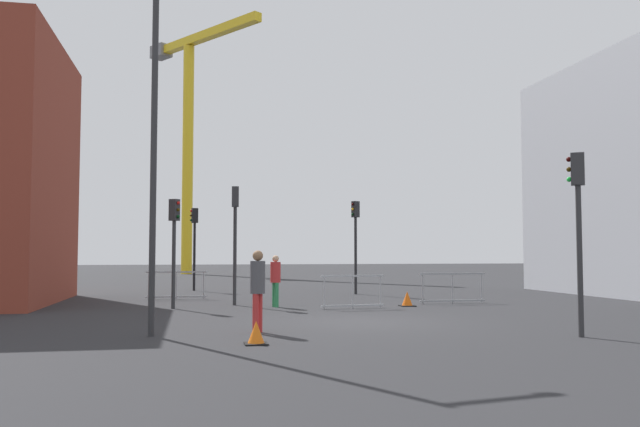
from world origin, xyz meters
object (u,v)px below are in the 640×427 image
at_px(construction_crane, 190,116).
at_px(traffic_light_near, 174,234).
at_px(streetlamp_tall, 163,108).
at_px(traffic_light_corner, 578,213).
at_px(traffic_light_median, 355,232).
at_px(pedestrian_walking, 275,277).
at_px(pedestrian_waiting, 258,284).
at_px(traffic_light_island, 194,235).
at_px(traffic_cone_striped, 256,334).
at_px(traffic_light_far, 235,225).
at_px(traffic_cone_on_verge, 407,299).

distance_m(construction_crane, traffic_light_near, 35.48).
distance_m(streetlamp_tall, traffic_light_corner, 9.38).
xyz_separation_m(streetlamp_tall, traffic_light_median, (7.59, 12.79, -2.31)).
relative_size(pedestrian_walking, pedestrian_waiting, 0.92).
relative_size(traffic_light_island, traffic_cone_striped, 8.42).
distance_m(traffic_light_far, traffic_cone_on_verge, 6.39).
bearing_deg(traffic_light_median, streetlamp_tall, -120.71).
bearing_deg(traffic_light_corner, pedestrian_walking, 121.84).
height_order(traffic_light_median, pedestrian_waiting, traffic_light_median).
xyz_separation_m(traffic_light_far, traffic_cone_on_verge, (5.68, -1.52, -2.51)).
bearing_deg(traffic_cone_on_verge, construction_crane, 102.37).
bearing_deg(traffic_cone_on_verge, pedestrian_waiting, -131.93).
height_order(traffic_light_far, pedestrian_walking, traffic_light_far).
relative_size(construction_crane, traffic_light_median, 5.02).
relative_size(traffic_light_corner, pedestrian_walking, 2.32).
bearing_deg(traffic_light_island, traffic_light_median, -30.35).
xyz_separation_m(traffic_light_near, traffic_cone_on_verge, (7.70, -0.49, -2.17)).
distance_m(traffic_light_far, traffic_light_median, 7.34).
xyz_separation_m(pedestrian_walking, traffic_cone_on_verge, (4.40, -0.49, -0.77)).
relative_size(traffic_light_far, traffic_light_median, 1.01).
relative_size(streetlamp_tall, traffic_cone_on_verge, 17.37).
bearing_deg(traffic_cone_on_verge, traffic_light_median, 91.67).
relative_size(streetlamp_tall, traffic_light_far, 2.12).
xyz_separation_m(traffic_light_median, pedestrian_waiting, (-5.46, -12.67, -1.61)).
bearing_deg(pedestrian_walking, traffic_light_corner, -58.16).
distance_m(traffic_light_island, traffic_cone_striped, 18.72).
xyz_separation_m(traffic_light_median, traffic_cone_on_verge, (0.19, -6.38, -2.47)).
xyz_separation_m(construction_crane, traffic_cone_on_verge, (7.52, -34.28, -13.00)).
distance_m(streetlamp_tall, traffic_light_median, 15.05).
bearing_deg(traffic_light_far, construction_crane, 93.21).
distance_m(construction_crane, traffic_cone_on_verge, 37.42).
bearing_deg(traffic_cone_striped, traffic_light_far, 88.98).
bearing_deg(traffic_cone_striped, traffic_cone_on_verge, 54.27).
xyz_separation_m(traffic_light_corner, traffic_cone_on_verge, (-1.09, 8.35, -2.44)).
distance_m(traffic_light_near, pedestrian_walking, 3.59).
bearing_deg(pedestrian_walking, traffic_light_near, 179.98).
bearing_deg(streetlamp_tall, traffic_light_far, 75.16).
bearing_deg(traffic_light_median, traffic_light_corner, -85.05).
xyz_separation_m(traffic_light_far, traffic_cone_striped, (-0.17, -9.65, -2.52)).
bearing_deg(traffic_light_corner, construction_crane, 101.42).
height_order(traffic_light_far, traffic_cone_on_verge, traffic_light_far).
height_order(construction_crane, streetlamp_tall, construction_crane).
bearing_deg(pedestrian_waiting, traffic_cone_striped, -96.29).
bearing_deg(traffic_light_corner, traffic_light_near, 134.83).
relative_size(traffic_light_median, pedestrian_walking, 2.35).
bearing_deg(construction_crane, pedestrian_waiting, -87.36).
bearing_deg(streetlamp_tall, construction_crane, 89.63).
height_order(pedestrian_walking, traffic_cone_on_verge, pedestrian_walking).
height_order(traffic_light_near, traffic_cone_striped, traffic_light_near).
bearing_deg(traffic_light_far, pedestrian_waiting, -89.76).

